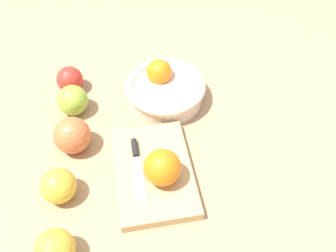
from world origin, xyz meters
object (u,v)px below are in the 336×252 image
Objects in this scene: apple_front_right at (58,186)px; bowl at (165,88)px; cutting_board at (154,172)px; apple_front_left at (70,79)px; knife at (137,160)px; apple_front_right_2 at (55,249)px; apple_front_left_2 at (72,135)px; orange_on_board at (162,167)px; apple_front_left_3 at (73,100)px.

bowl is at bearing 126.33° from apple_front_right.
bowl is at bearing 157.69° from cutting_board.
apple_front_left is at bearing -115.05° from bowl.
knife is 0.24m from apple_front_right_2.
apple_front_right is 1.00× the size of apple_front_right_2.
bowl is 0.46m from apple_front_right_2.
cutting_board is at bearing 47.37° from knife.
apple_front_right is 0.13m from apple_front_right_2.
apple_front_left_2 is (0.09, -0.24, 0.01)m from bowl.
cutting_board is 0.05m from knife.
apple_front_right is at bearing -53.67° from bowl.
apple_front_left is 0.46m from apple_front_right_2.
orange_on_board is 0.21m from apple_front_right.
apple_front_right and apple_front_right_2 have the same top height.
apple_front_left_2 is at bearing -129.08° from knife.
orange_on_board is 0.23m from apple_front_left_2.
apple_front_left_3 reaches higher than apple_front_left.
cutting_board is 0.06m from orange_on_board.
apple_front_left_2 is (-0.10, -0.12, 0.01)m from knife.
apple_front_right_2 is (0.15, -0.19, 0.01)m from knife.
apple_front_right_2 is (0.34, -0.31, 0.00)m from bowl.
knife is at bearing 19.23° from apple_front_left.
bowl is at bearing 84.16° from apple_front_left_3.
apple_front_left is 0.81× the size of apple_front_left_2.
bowl is 2.76× the size of apple_front_right_2.
orange_on_board reaches higher than apple_front_left.
bowl is at bearing 110.69° from apple_front_left_2.
apple_front_left_3 reaches higher than knife.
apple_front_left_3 is (-0.24, -0.14, 0.03)m from cutting_board.
orange_on_board reaches higher than apple_front_right.
cutting_board is 1.59× the size of knife.
orange_on_board is 0.25m from apple_front_right_2.
orange_on_board is at bearing 22.33° from apple_front_left.
knife is at bearing 97.12° from apple_front_right.
apple_front_right is 0.98× the size of apple_front_left_3.
apple_front_left_3 is (-0.12, 0.02, -0.00)m from apple_front_left_2.
bowl is 2.70× the size of apple_front_left_3.
knife is 2.08× the size of apple_front_left_3.
bowl is 0.23m from knife.
bowl is 2.97× the size of apple_front_left.
apple_front_left_3 is (0.08, -0.00, 0.00)m from apple_front_left.
bowl is 0.25m from apple_front_left.
orange_on_board reaches higher than apple_front_left_2.
orange_on_board is at bearing -17.78° from bowl.
apple_front_left_3 is at bearing -95.84° from bowl.
apple_front_left_2 is 0.12m from apple_front_left_3.
bowl reaches higher than apple_front_left_2.
knife is 0.17m from apple_front_right.
apple_front_right_2 is at bearing -67.34° from orange_on_board.
bowl reaches higher than apple_front_right.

